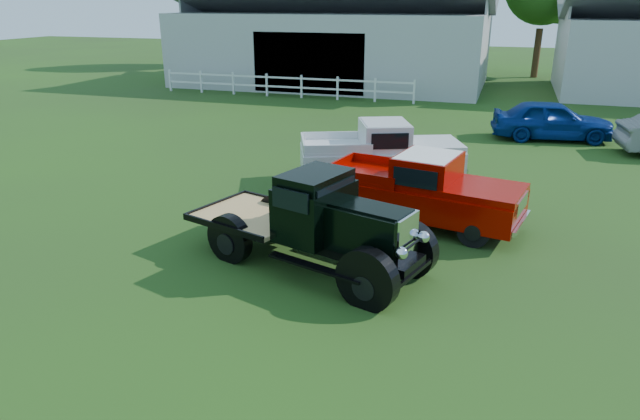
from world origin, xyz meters
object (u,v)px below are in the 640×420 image
(red_pickup, at_px, (422,189))
(white_pickup, at_px, (381,153))
(vintage_flatbed, at_px, (311,219))
(misc_car_blue, at_px, (552,120))

(red_pickup, bearing_deg, white_pickup, 131.01)
(red_pickup, bearing_deg, vintage_flatbed, -108.53)
(red_pickup, distance_m, white_pickup, 3.29)
(vintage_flatbed, relative_size, white_pickup, 1.04)
(white_pickup, bearing_deg, misc_car_blue, 33.07)
(vintage_flatbed, distance_m, red_pickup, 3.40)
(vintage_flatbed, height_order, misc_car_blue, vintage_flatbed)
(red_pickup, height_order, misc_car_blue, red_pickup)
(white_pickup, relative_size, misc_car_blue, 1.09)
(vintage_flatbed, height_order, red_pickup, vintage_flatbed)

